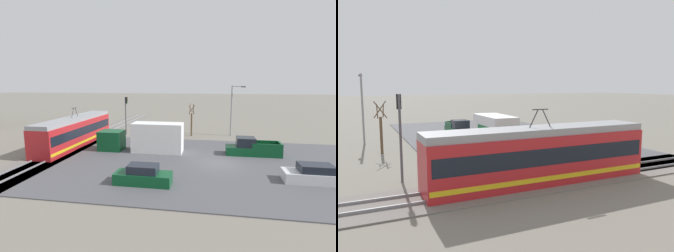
{
  "view_description": "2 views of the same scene",
  "coord_description": "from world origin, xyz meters",
  "views": [
    {
      "loc": [
        -24.65,
        0.68,
        7.72
      ],
      "look_at": [
        7.15,
        6.17,
        2.35
      ],
      "focal_mm": 28.0,
      "sensor_mm": 36.0,
      "label": 1
    },
    {
      "loc": [
        15.25,
        34.59,
        6.18
      ],
      "look_at": [
        2.88,
        8.49,
        2.51
      ],
      "focal_mm": 35.0,
      "sensor_mm": 36.0,
      "label": 2
    }
  ],
  "objects": [
    {
      "name": "ground_plane",
      "position": [
        0.0,
        0.0,
        0.0
      ],
      "size": [
        320.0,
        320.0,
        0.0
      ],
      "primitive_type": "plane",
      "color": "slate"
    },
    {
      "name": "sedan_car_0",
      "position": [
        -6.19,
        5.79,
        0.7
      ],
      "size": [
        1.71,
        4.35,
        1.5
      ],
      "color": "#0C4723",
      "rests_on": "ground"
    },
    {
      "name": "sedan_car_1",
      "position": [
        -3.65,
        -7.25,
        0.67
      ],
      "size": [
        1.86,
        4.72,
        1.43
      ],
      "rotation": [
        0.0,
        0.0,
        3.14
      ],
      "color": "silver",
      "rests_on": "ground"
    },
    {
      "name": "pickup_truck",
      "position": [
        3.59,
        -3.51,
        0.79
      ],
      "size": [
        1.96,
        5.66,
        1.89
      ],
      "color": "#0C4723",
      "rests_on": "ground"
    },
    {
      "name": "street_lamp_near_crossing",
      "position": [
        14.22,
        -2.17,
        4.26
      ],
      "size": [
        0.36,
        1.95,
        7.3
      ],
      "color": "gray",
      "rests_on": "ground"
    },
    {
      "name": "rail_bed",
      "position": [
        0.0,
        17.35,
        0.05
      ],
      "size": [
        72.17,
        4.4,
        0.22
      ],
      "color": "slate",
      "rests_on": "ground"
    },
    {
      "name": "light_rail_tram",
      "position": [
        4.74,
        17.35,
        1.77
      ],
      "size": [
        14.58,
        2.7,
        4.61
      ],
      "color": "#B21E23",
      "rests_on": "ground"
    },
    {
      "name": "box_truck",
      "position": [
        3.16,
        7.96,
        1.57
      ],
      "size": [
        2.37,
        9.47,
        3.23
      ],
      "color": "#0C4723",
      "rests_on": "ground"
    },
    {
      "name": "street_tree",
      "position": [
        12.96,
        3.7,
        2.16
      ],
      "size": [
        1.12,
        0.93,
        4.74
      ],
      "color": "brown",
      "rests_on": "ground"
    },
    {
      "name": "road_surface",
      "position": [
        0.0,
        0.0,
        0.04
      ],
      "size": [
        20.03,
        36.81,
        0.08
      ],
      "color": "#4C4C51",
      "rests_on": "ground"
    },
    {
      "name": "traffic_light_pole",
      "position": [
        12.57,
        13.45,
        3.61
      ],
      "size": [
        0.28,
        0.47,
        5.6
      ],
      "color": "#47474C",
      "rests_on": "ground"
    }
  ]
}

